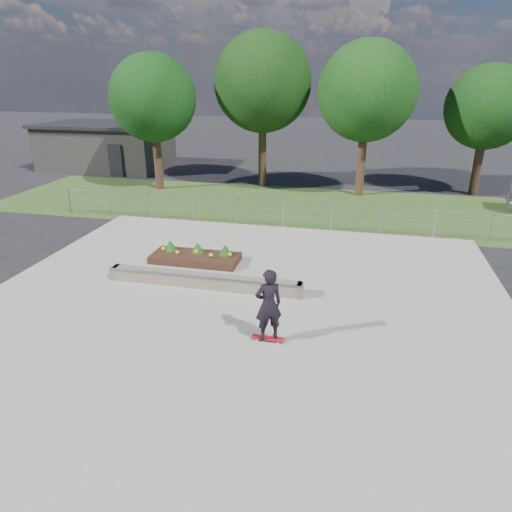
{
  "coord_description": "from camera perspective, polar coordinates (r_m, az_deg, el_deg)",
  "views": [
    {
      "loc": [
        2.95,
        -10.57,
        6.06
      ],
      "look_at": [
        0.2,
        1.5,
        1.1
      ],
      "focal_mm": 32.0,
      "sensor_mm": 36.0,
      "label": 1
    }
  ],
  "objects": [
    {
      "name": "tree_far_right",
      "position": [
        26.81,
        26.99,
        16.21
      ],
      "size": [
        4.2,
        4.2,
        6.6
      ],
      "color": "#311D13",
      "rests_on": "ground"
    },
    {
      "name": "concrete_slab",
      "position": [
        12.52,
        -2.43,
        -6.97
      ],
      "size": [
        15.0,
        15.0,
        0.06
      ],
      "primitive_type": "cube",
      "color": "gray",
      "rests_on": "ground"
    },
    {
      "name": "fence",
      "position": [
        19.06,
        3.43,
        5.67
      ],
      "size": [
        20.06,
        0.06,
        1.2
      ],
      "color": "gray",
      "rests_on": "ground"
    },
    {
      "name": "skateboarder",
      "position": [
        10.72,
        1.57,
        -6.14
      ],
      "size": [
        0.8,
        0.69,
        1.88
      ],
      "color": "white",
      "rests_on": "concrete_slab"
    },
    {
      "name": "grind_ledge",
      "position": [
        13.84,
        -6.55,
        -3.09
      ],
      "size": [
        6.0,
        0.44,
        0.43
      ],
      "color": "#675B4C",
      "rests_on": "concrete_slab"
    },
    {
      "name": "tree_mid_left",
      "position": [
        26.15,
        0.85,
        20.83
      ],
      "size": [
        5.25,
        5.25,
        8.25
      ],
      "color": "#2F2113",
      "rests_on": "ground"
    },
    {
      "name": "ground",
      "position": [
        12.54,
        -2.43,
        -7.09
      ],
      "size": [
        120.0,
        120.0,
        0.0
      ],
      "primitive_type": "plane",
      "color": "black",
      "rests_on": "ground"
    },
    {
      "name": "tree_far_left",
      "position": [
        26.02,
        -12.76,
        18.67
      ],
      "size": [
        4.55,
        4.55,
        7.15
      ],
      "color": "#321E14",
      "rests_on": "ground"
    },
    {
      "name": "grass_verge",
      "position": [
        22.6,
        4.88,
        6.22
      ],
      "size": [
        30.0,
        8.0,
        0.02
      ],
      "primitive_type": "cube",
      "color": "#2F491D",
      "rests_on": "ground"
    },
    {
      "name": "planter_bed",
      "position": [
        15.77,
        -7.54,
        -0.0
      ],
      "size": [
        3.0,
        1.2,
        0.61
      ],
      "color": "black",
      "rests_on": "concrete_slab"
    },
    {
      "name": "building",
      "position": [
        33.53,
        -18.17,
        12.98
      ],
      "size": [
        8.4,
        5.4,
        3.0
      ],
      "color": "#282623",
      "rests_on": "ground"
    },
    {
      "name": "tree_mid_right",
      "position": [
        24.59,
        13.72,
        19.32
      ],
      "size": [
        4.9,
        4.9,
        7.7
      ],
      "color": "#351F15",
      "rests_on": "ground"
    }
  ]
}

